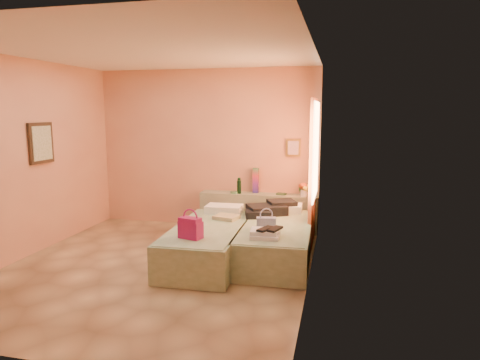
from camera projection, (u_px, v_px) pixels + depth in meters
The scene contains 16 objects.
ground at pixel (157, 267), 5.71m from camera, with size 4.50×4.50×0.00m, color tan.
room_walls at pixel (184, 131), 5.93m from camera, with size 4.02×4.51×2.81m.
headboard_ledge at pixel (258, 212), 7.46m from camera, with size 2.05×0.30×0.65m, color #9AA788.
bed_left at pixel (209, 244), 5.92m from camera, with size 0.90×2.00×0.50m, color #A5BF99.
bed_right at pixel (276, 242), 6.00m from camera, with size 0.90×2.00×0.50m, color #A5BF99.
water_bottle at pixel (239, 186), 7.40m from camera, with size 0.07×0.07×0.26m, color #14381E.
rainbow_box at pixel (256, 180), 7.47m from camera, with size 0.10×0.10×0.43m, color #A3145A.
small_dish at pixel (234, 192), 7.44m from camera, with size 0.14×0.14×0.03m, color #4B8A5E.
green_book at pixel (281, 194), 7.32m from camera, with size 0.16×0.12×0.03m, color #284B2E.
flower_vase at pixel (304, 188), 7.16m from camera, with size 0.21×0.21×0.27m, color white.
magenta_handbag at pixel (191, 228), 5.31m from camera, with size 0.28×0.16×0.27m, color #A3145A.
khaki_garment at pixel (226, 217), 6.26m from camera, with size 0.33×0.27×0.06m, color tan.
clothes_pile at pixel (270, 209), 6.54m from camera, with size 0.61×0.61×0.18m, color black.
blue_handbag at pixel (266, 224), 5.70m from camera, with size 0.26×0.11×0.17m, color #404F9A.
towel_stack at pixel (265, 234), 5.33m from camera, with size 0.35×0.30×0.10m, color white.
sandal_pair at pixel (270, 229), 5.31m from camera, with size 0.20×0.26×0.03m, color black.
Camera 1 is at (2.32, -5.06, 2.06)m, focal length 32.00 mm.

